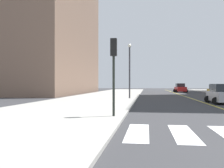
{
  "coord_description": "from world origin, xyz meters",
  "views": [
    {
      "loc": [
        -5.92,
        -6.43,
        1.98
      ],
      "look_at": [
        -10.56,
        27.19,
        1.96
      ],
      "focal_mm": 40.87,
      "sensor_mm": 36.0,
      "label": 1
    }
  ],
  "objects": [
    {
      "name": "lane_divider_paint",
      "position": [
        0.0,
        40.0,
        0.01
      ],
      "size": [
        0.16,
        80.0,
        0.01
      ],
      "primitive_type": "cube",
      "color": "yellow",
      "rests_on": "ground"
    },
    {
      "name": "car_silver_nearest",
      "position": [
        1.52,
        20.39,
        0.92
      ],
      "size": [
        2.88,
        4.5,
        1.98
      ],
      "rotation": [
        0.0,
        0.0,
        3.18
      ],
      "color": "#B7B7BC",
      "rests_on": "ground"
    },
    {
      "name": "sidewalk_kerb_west",
      "position": [
        -12.2,
        20.0,
        0.07
      ],
      "size": [
        10.0,
        120.0,
        0.15
      ],
      "primitive_type": "cube",
      "color": "#9E9B93",
      "rests_on": "ground"
    },
    {
      "name": "low_rise_brick_west",
      "position": [
        -26.64,
        43.5,
        12.92
      ],
      "size": [
        16.0,
        32.0,
        25.85
      ],
      "primitive_type": "cube",
      "color": "brown",
      "rests_on": "ground"
    },
    {
      "name": "car_yellow_third",
      "position": [
        5.11,
        36.48,
        0.88
      ],
      "size": [
        2.72,
        4.27,
        1.89
      ],
      "rotation": [
        0.0,
        0.0,
        3.17
      ],
      "color": "gold",
      "rests_on": "ground"
    },
    {
      "name": "car_red_second",
      "position": [
        1.75,
        54.5,
        0.98
      ],
      "size": [
        3.06,
        4.76,
        2.09
      ],
      "rotation": [
        0.0,
        0.0,
        3.19
      ],
      "color": "red",
      "rests_on": "ground"
    },
    {
      "name": "traffic_light_far_corner",
      "position": [
        -7.81,
        7.92,
        3.26
      ],
      "size": [
        0.36,
        0.41,
        4.41
      ],
      "color": "black",
      "rests_on": "sidewalk_kerb_west"
    },
    {
      "name": "street_lamp",
      "position": [
        -8.13,
        25.85,
        4.26
      ],
      "size": [
        0.44,
        0.44,
        6.9
      ],
      "color": "#38383D",
      "rests_on": "sidewalk_kerb_west"
    }
  ]
}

